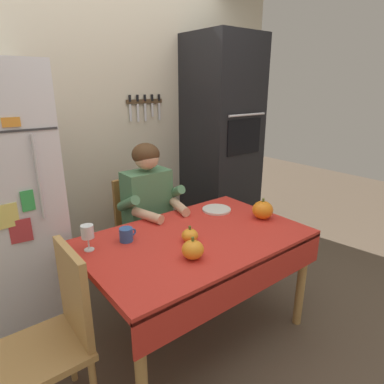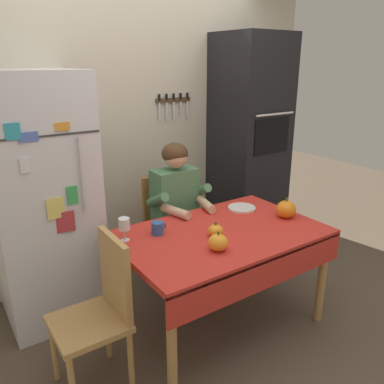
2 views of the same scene
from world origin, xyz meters
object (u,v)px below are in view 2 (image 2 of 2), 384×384
object	(u,v)px
pumpkin_small	(218,242)
wine_glass	(124,225)
chair_left_side	(101,307)
pumpkin_medium	(216,230)
coffee_mug	(158,228)
dining_table	(223,244)
serving_tray	(242,208)
wall_oven	(249,146)
seated_person	(179,206)
refrigerator	(42,201)
pumpkin_large	(286,209)
chair_behind_person	(168,224)

from	to	relation	value
pumpkin_small	wine_glass	bearing A→B (deg)	132.89
chair_left_side	wine_glass	xyz separation A→B (m)	(0.30, 0.28, 0.34)
pumpkin_medium	coffee_mug	bearing A→B (deg)	140.63
pumpkin_medium	pumpkin_small	xyz separation A→B (m)	(-0.11, -0.17, 0.01)
dining_table	serving_tray	xyz separation A→B (m)	(0.40, 0.27, 0.09)
coffee_mug	chair_left_side	bearing A→B (deg)	-154.47
wine_glass	pumpkin_small	world-z (taller)	wine_glass
coffee_mug	pumpkin_medium	xyz separation A→B (m)	(0.30, -0.25, -0.00)
wall_oven	pumpkin_small	xyz separation A→B (m)	(-1.24, -1.11, -0.26)
seated_person	wine_glass	xyz separation A→B (m)	(-0.64, -0.34, 0.11)
refrigerator	wall_oven	distance (m)	2.01
chair_left_side	coffee_mug	bearing A→B (deg)	25.53
wine_glass	pumpkin_small	distance (m)	0.61
dining_table	chair_left_side	bearing A→B (deg)	-178.86
wall_oven	dining_table	size ratio (longest dim) A/B	1.50
coffee_mug	pumpkin_small	world-z (taller)	pumpkin_small
pumpkin_large	wine_glass	bearing A→B (deg)	165.13
serving_tray	pumpkin_small	bearing A→B (deg)	-142.45
wine_glass	serving_tray	bearing A→B (deg)	0.44
wall_oven	seated_person	size ratio (longest dim) A/B	1.69
refrigerator	pumpkin_small	size ratio (longest dim) A/B	14.04
pumpkin_small	serving_tray	bearing A→B (deg)	37.55
seated_person	chair_left_side	size ratio (longest dim) A/B	1.34
wall_oven	pumpkin_large	world-z (taller)	wall_oven
seated_person	coffee_mug	xyz separation A→B (m)	(-0.41, -0.37, 0.05)
refrigerator	coffee_mug	bearing A→B (deg)	-48.62
wall_oven	wine_glass	distance (m)	1.79
seated_person	chair_behind_person	bearing A→B (deg)	90.00
chair_left_side	wine_glass	bearing A→B (deg)	43.31
pumpkin_large	wall_oven	bearing A→B (deg)	63.21
refrigerator	coffee_mug	xyz separation A→B (m)	(0.57, -0.65, -0.12)
refrigerator	pumpkin_small	bearing A→B (deg)	-54.54
wall_oven	dining_table	bearing A→B (deg)	-138.69
dining_table	chair_left_side	distance (m)	0.91
chair_behind_person	pumpkin_medium	distance (m)	0.86
coffee_mug	wine_glass	bearing A→B (deg)	172.72
refrigerator	serving_tray	size ratio (longest dim) A/B	8.28
pumpkin_small	wall_oven	bearing A→B (deg)	41.86
coffee_mug	pumpkin_large	size ratio (longest dim) A/B	0.73
dining_table	chair_behind_person	size ratio (longest dim) A/B	1.51
pumpkin_large	pumpkin_small	world-z (taller)	pumpkin_large
dining_table	pumpkin_large	size ratio (longest dim) A/B	9.27
chair_left_side	pumpkin_medium	size ratio (longest dim) A/B	9.04
wall_oven	serving_tray	bearing A→B (deg)	-134.62
coffee_mug	dining_table	bearing A→B (deg)	-31.67
refrigerator	dining_table	xyz separation A→B (m)	(0.95, -0.88, -0.24)
pumpkin_medium	chair_left_side	bearing A→B (deg)	-179.80
chair_behind_person	wine_glass	size ratio (longest dim) A/B	5.94
wine_glass	pumpkin_medium	xyz separation A→B (m)	(0.53, -0.28, -0.07)
dining_table	pumpkin_small	world-z (taller)	pumpkin_small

